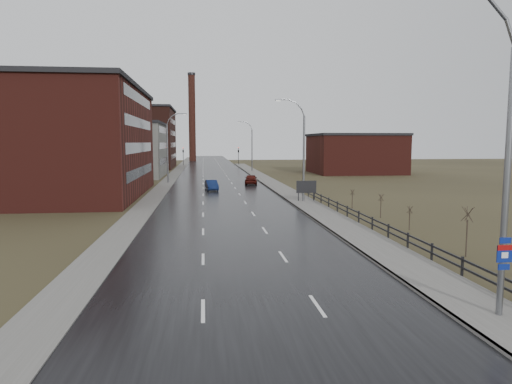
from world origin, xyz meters
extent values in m
plane|color=#2D2819|center=(0.00, 0.00, 0.00)|extent=(320.00, 320.00, 0.00)
cube|color=black|center=(0.00, 60.00, 0.03)|extent=(14.00, 300.00, 0.06)
cube|color=#595651|center=(8.60, 35.00, 0.09)|extent=(3.20, 180.00, 0.18)
cube|color=slate|center=(7.08, 35.00, 0.09)|extent=(0.16, 180.00, 0.18)
cube|color=#595651|center=(-8.20, 60.00, 0.06)|extent=(2.40, 260.00, 0.12)
cube|color=#471914|center=(-21.00, 45.00, 6.50)|extent=(22.00, 28.00, 13.00)
cube|color=black|center=(-21.00, 45.00, 13.25)|extent=(22.44, 28.56, 0.50)
cube|color=black|center=(-10.02, 45.00, 3.00)|extent=(0.06, 22.40, 1.20)
cube|color=black|center=(-10.02, 45.00, 6.00)|extent=(0.06, 22.40, 1.20)
cube|color=black|center=(-10.02, 45.00, 9.00)|extent=(0.06, 22.40, 1.20)
cube|color=black|center=(-10.02, 45.00, 12.00)|extent=(0.06, 22.40, 1.20)
cube|color=slate|center=(-18.00, 78.00, 5.00)|extent=(16.00, 20.00, 10.00)
cube|color=black|center=(-18.00, 78.00, 10.25)|extent=(16.32, 20.40, 0.50)
cube|color=black|center=(-10.02, 78.00, 3.00)|extent=(0.06, 16.00, 1.20)
cube|color=black|center=(-10.02, 78.00, 6.00)|extent=(0.06, 16.00, 1.20)
cube|color=black|center=(-10.02, 78.00, 9.00)|extent=(0.06, 16.00, 1.20)
cube|color=#331611|center=(-23.00, 108.00, 7.50)|extent=(26.00, 24.00, 15.00)
cube|color=black|center=(-23.00, 108.00, 15.25)|extent=(26.52, 24.48, 0.50)
cube|color=black|center=(-10.02, 108.00, 3.00)|extent=(0.06, 19.20, 1.20)
cube|color=black|center=(-10.02, 108.00, 6.00)|extent=(0.06, 19.20, 1.20)
cube|color=black|center=(-10.02, 108.00, 9.00)|extent=(0.06, 19.20, 1.20)
cube|color=black|center=(-10.02, 108.00, 12.00)|extent=(0.06, 19.20, 1.20)
cube|color=#471914|center=(30.30, 82.00, 4.00)|extent=(18.00, 16.00, 8.00)
cube|color=black|center=(30.30, 82.00, 8.25)|extent=(18.36, 16.32, 0.50)
cylinder|color=#331611|center=(-6.00, 150.00, 15.00)|extent=(2.40, 2.40, 30.00)
cylinder|color=black|center=(-6.00, 150.00, 30.30)|extent=(2.70, 2.70, 0.80)
cylinder|color=slate|center=(8.80, 2.00, 5.00)|extent=(0.24, 0.24, 10.00)
cylinder|color=slate|center=(8.61, 2.00, 10.46)|extent=(0.57, 0.14, 1.12)
cylinder|color=slate|center=(8.06, 2.00, 11.28)|extent=(0.91, 0.14, 0.91)
cube|color=navy|center=(8.80, 1.88, 3.05)|extent=(0.45, 0.04, 0.22)
cube|color=navy|center=(8.80, 1.88, 2.55)|extent=(0.60, 0.04, 0.65)
cube|color=maroon|center=(8.80, 1.87, 2.78)|extent=(0.60, 0.04, 0.20)
cube|color=navy|center=(8.80, 1.88, 2.05)|extent=(0.45, 0.04, 0.22)
cube|color=silver|center=(8.80, 1.86, 2.50)|extent=(0.26, 0.02, 0.22)
cylinder|color=slate|center=(8.80, 36.00, 4.75)|extent=(0.24, 0.24, 9.50)
cylinder|color=slate|center=(8.63, 36.00, 9.90)|extent=(0.51, 0.14, 0.98)
cylinder|color=slate|center=(8.16, 36.00, 10.62)|extent=(0.81, 0.14, 0.81)
cylinder|color=slate|center=(7.44, 36.00, 11.09)|extent=(0.98, 0.14, 0.51)
cylinder|color=slate|center=(6.60, 36.00, 11.26)|extent=(1.01, 0.14, 0.14)
cube|color=slate|center=(5.91, 36.00, 11.21)|extent=(0.70, 0.28, 0.18)
cube|color=silver|center=(5.91, 36.00, 11.11)|extent=(0.50, 0.20, 0.04)
cylinder|color=slate|center=(-8.00, 62.00, 4.75)|extent=(0.24, 0.24, 9.50)
cylinder|color=slate|center=(-7.83, 62.00, 9.90)|extent=(0.51, 0.14, 0.98)
cylinder|color=slate|center=(-7.36, 62.00, 10.62)|extent=(0.81, 0.14, 0.81)
cylinder|color=slate|center=(-6.64, 62.00, 11.09)|extent=(0.98, 0.14, 0.51)
cylinder|color=slate|center=(-5.80, 62.00, 11.26)|extent=(1.01, 0.14, 0.14)
cube|color=slate|center=(-5.11, 62.00, 11.21)|extent=(0.70, 0.28, 0.18)
cube|color=silver|center=(-5.11, 62.00, 11.11)|extent=(0.50, 0.20, 0.04)
cylinder|color=slate|center=(8.80, 90.00, 4.75)|extent=(0.24, 0.24, 9.50)
cylinder|color=slate|center=(8.63, 90.00, 9.90)|extent=(0.51, 0.14, 0.98)
cylinder|color=slate|center=(8.16, 90.00, 10.62)|extent=(0.81, 0.14, 0.81)
cylinder|color=slate|center=(7.44, 90.00, 11.09)|extent=(0.98, 0.14, 0.51)
cylinder|color=slate|center=(6.60, 90.00, 11.26)|extent=(1.01, 0.14, 0.14)
cube|color=slate|center=(5.91, 90.00, 11.21)|extent=(0.70, 0.28, 0.18)
cube|color=silver|center=(5.91, 90.00, 11.11)|extent=(0.50, 0.20, 0.04)
cube|color=black|center=(10.30, 4.00, 0.55)|extent=(0.10, 0.10, 1.10)
cube|color=black|center=(10.30, 7.00, 0.55)|extent=(0.10, 0.10, 1.10)
cube|color=black|center=(10.30, 10.00, 0.55)|extent=(0.10, 0.10, 1.10)
cube|color=black|center=(10.30, 13.00, 0.55)|extent=(0.10, 0.10, 1.10)
cube|color=black|center=(10.30, 16.00, 0.55)|extent=(0.10, 0.10, 1.10)
cube|color=black|center=(10.30, 19.00, 0.55)|extent=(0.10, 0.10, 1.10)
cube|color=black|center=(10.30, 22.00, 0.55)|extent=(0.10, 0.10, 1.10)
cube|color=black|center=(10.30, 25.00, 0.55)|extent=(0.10, 0.10, 1.10)
cube|color=black|center=(10.30, 28.00, 0.55)|extent=(0.10, 0.10, 1.10)
cube|color=black|center=(10.30, 31.00, 0.55)|extent=(0.10, 0.10, 1.10)
cube|color=black|center=(10.30, 34.00, 0.55)|extent=(0.10, 0.10, 1.10)
cube|color=black|center=(10.30, 37.00, 0.55)|extent=(0.10, 0.10, 1.10)
cube|color=black|center=(10.30, 40.00, 0.55)|extent=(0.10, 0.10, 1.10)
cube|color=black|center=(10.30, 43.00, 0.55)|extent=(0.10, 0.10, 1.10)
cube|color=black|center=(10.30, 18.50, 0.95)|extent=(0.08, 53.00, 0.10)
cube|color=black|center=(10.30, 18.50, 0.55)|extent=(0.08, 53.00, 0.10)
cylinder|color=#382D23|center=(12.94, 11.02, 1.09)|extent=(0.08, 0.08, 2.18)
cylinder|color=#382D23|center=(12.99, 11.02, 2.50)|extent=(0.04, 0.73, 0.86)
cylinder|color=#382D23|center=(12.96, 11.07, 2.50)|extent=(0.69, 0.27, 0.86)
cylinder|color=#382D23|center=(12.90, 11.05, 2.50)|extent=(0.41, 0.61, 0.87)
cylinder|color=#382D23|center=(12.90, 11.00, 2.50)|extent=(0.41, 0.61, 0.87)
cylinder|color=#382D23|center=(12.96, 10.98, 2.50)|extent=(0.69, 0.27, 0.86)
cylinder|color=#382D23|center=(13.28, 19.14, 0.68)|extent=(0.08, 0.08, 1.36)
cylinder|color=#382D23|center=(13.33, 19.14, 1.56)|extent=(0.04, 0.47, 0.54)
cylinder|color=#382D23|center=(13.30, 19.19, 1.56)|extent=(0.44, 0.18, 0.55)
cylinder|color=#382D23|center=(13.24, 19.17, 1.56)|extent=(0.27, 0.39, 0.56)
cylinder|color=#382D23|center=(13.24, 19.11, 1.56)|extent=(0.27, 0.39, 0.56)
cylinder|color=#382D23|center=(13.30, 19.09, 1.56)|extent=(0.44, 0.18, 0.55)
cylinder|color=#382D23|center=(13.30, 24.86, 0.79)|extent=(0.08, 0.08, 1.57)
cylinder|color=#382D23|center=(13.35, 24.86, 1.81)|extent=(0.04, 0.53, 0.62)
cylinder|color=#382D23|center=(13.31, 24.90, 1.81)|extent=(0.51, 0.20, 0.63)
cylinder|color=#382D23|center=(13.26, 24.89, 1.81)|extent=(0.31, 0.45, 0.64)
cylinder|color=#382D23|center=(13.26, 24.83, 1.81)|extent=(0.31, 0.45, 0.64)
cylinder|color=#382D23|center=(13.31, 24.81, 1.81)|extent=(0.51, 0.20, 0.63)
cylinder|color=#382D23|center=(12.64, 30.68, 0.72)|extent=(0.08, 0.08, 1.44)
cylinder|color=#382D23|center=(12.69, 30.68, 1.65)|extent=(0.04, 0.49, 0.57)
cylinder|color=#382D23|center=(12.66, 30.73, 1.65)|extent=(0.47, 0.19, 0.58)
cylinder|color=#382D23|center=(12.60, 30.71, 1.65)|extent=(0.28, 0.42, 0.59)
cylinder|color=#382D23|center=(12.60, 30.65, 1.65)|extent=(0.28, 0.42, 0.59)
cylinder|color=#382D23|center=(12.66, 30.63, 1.65)|extent=(0.47, 0.19, 0.58)
cube|color=black|center=(8.24, 35.96, 0.90)|extent=(0.10, 0.10, 1.80)
cube|color=black|center=(9.96, 35.96, 0.90)|extent=(0.10, 0.10, 1.80)
cube|color=silver|center=(9.10, 35.91, 1.73)|extent=(2.15, 0.08, 1.27)
cube|color=black|center=(9.10, 35.86, 1.73)|extent=(2.25, 0.04, 1.37)
cylinder|color=black|center=(-8.00, 120.00, 2.60)|extent=(0.16, 0.16, 5.20)
imported|color=black|center=(-8.00, 120.00, 4.75)|extent=(0.58, 2.73, 1.10)
sphere|color=#FF190C|center=(-8.00, 119.85, 5.05)|extent=(0.18, 0.18, 0.18)
cylinder|color=black|center=(8.00, 120.00, 2.60)|extent=(0.16, 0.16, 5.20)
imported|color=black|center=(8.00, 120.00, 4.75)|extent=(0.58, 2.73, 1.10)
sphere|color=#FF190C|center=(8.00, 119.85, 5.05)|extent=(0.18, 0.18, 0.18)
imported|color=#0E1B46|center=(-1.14, 49.51, 0.70)|extent=(1.94, 4.40, 1.41)
imported|color=#410F0A|center=(5.20, 57.69, 0.81)|extent=(2.52, 4.98, 1.63)
camera|label=1|loc=(-2.21, -13.43, 6.64)|focal=32.00mm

